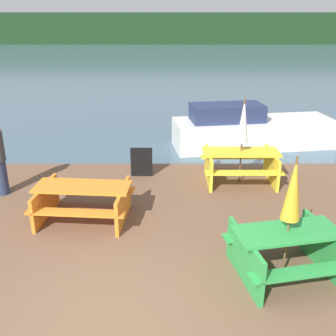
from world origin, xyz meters
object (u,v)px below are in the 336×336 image
Objects in this scene: picnic_table_orange at (83,198)px; signboard at (142,162)px; umbrella_white at (243,121)px; umbrella_gold at (293,189)px; boat at (249,130)px; picnic_table_yellow at (240,163)px; picnic_table_green at (286,248)px.

signboard is (1.03, 2.26, -0.07)m from picnic_table_orange.
umbrella_white is 3.75m from umbrella_gold.
picnic_table_orange is 2.66× the size of signboard.
boat reaches higher than signboard.
picnic_table_orange is 0.95× the size of umbrella_white.
umbrella_gold is at bearing -58.25° from signboard.
umbrella_gold is (0.07, -3.75, -0.05)m from umbrella_white.
signboard is (-2.53, 4.10, -1.12)m from umbrella_gold.
picnic_table_yellow is 3.88m from umbrella_gold.
umbrella_gold reaches higher than picnic_table_green.
picnic_table_green is at bearing -88.88° from umbrella_white.
boat is (0.74, 2.75, -1.00)m from umbrella_white.
boat reaches higher than picnic_table_yellow.
umbrella_gold is at bearing 90.00° from picnic_table_green.
boat is at bearing 36.82° from signboard.
boat is (0.67, 6.49, 0.07)m from picnic_table_green.
boat is (0.74, 2.75, 0.06)m from picnic_table_yellow.
picnic_table_orange is 3.98m from picnic_table_yellow.
umbrella_white is at bearing 0.00° from picnic_table_yellow.
umbrella_white is (-0.07, 3.75, 1.07)m from picnic_table_green.
picnic_table_green is 0.90× the size of umbrella_white.
signboard is (-3.20, -2.40, -0.16)m from boat.
picnic_table_green is 1.02× the size of picnic_table_yellow.
picnic_table_green is at bearing -88.88° from picnic_table_yellow.
umbrella_white reaches higher than picnic_table_orange.
picnic_table_orange is at bearing 152.78° from picnic_table_green.
picnic_table_yellow is 2.46× the size of signboard.
picnic_table_green is 0.94× the size of umbrella_gold.
umbrella_gold is 4.94m from signboard.
picnic_table_orange is at bearing -140.89° from boat.
boat is (0.67, 6.49, -0.96)m from umbrella_gold.
picnic_table_yellow is 0.88× the size of umbrella_white.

